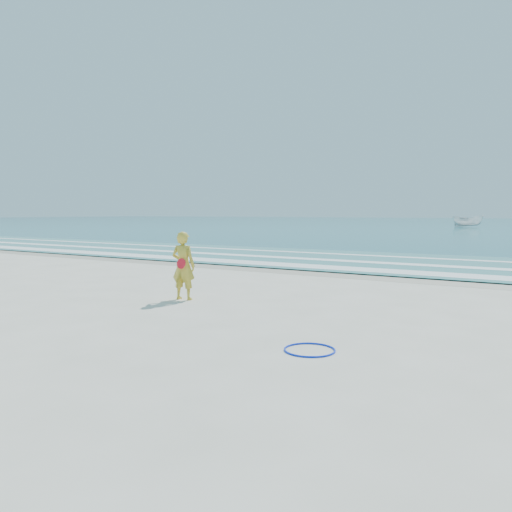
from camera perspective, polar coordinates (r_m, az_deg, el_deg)
The scene contains 9 objects.
ground at distance 11.45m, azimuth -11.41°, elevation -6.45°, with size 400.00×400.00×0.00m, color silver.
wet_sand at distance 18.95m, azimuth 7.51°, elevation -1.86°, with size 400.00×2.40×0.00m, color #B2A893.
shallow at distance 23.58m, azimuth 12.49°, elevation -0.49°, with size 400.00×10.00×0.01m, color #59B7AD.
foam_near at distance 20.13m, azimuth 9.02°, elevation -1.33°, with size 400.00×1.40×0.01m, color white.
foam_mid at distance 22.82m, azimuth 11.83°, elevation -0.63°, with size 400.00×0.90×0.01m, color white.
foam_far at distance 25.94m, azimuth 14.31°, elevation -0.01°, with size 400.00×0.60×0.01m, color white.
hoop at distance 8.33m, azimuth 6.15°, elevation -10.61°, with size 0.85×0.85×0.03m, color #0C2CDF.
boat at distance 83.46m, azimuth 23.06°, elevation 3.71°, with size 1.74×4.64×1.79m, color white.
woman at distance 12.99m, azimuth -8.30°, elevation -1.10°, with size 0.71×0.53×1.77m.
Camera 1 is at (7.68, -8.18, 2.25)m, focal length 35.00 mm.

